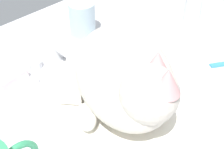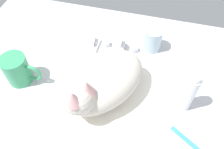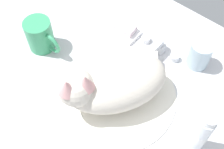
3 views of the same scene
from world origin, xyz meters
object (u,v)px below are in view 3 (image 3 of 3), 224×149
(cat, at_px, (110,81))
(rinse_cup, at_px, (200,55))
(coffee_mug, at_px, (40,35))
(toothpaste_bottle, at_px, (201,134))
(soap_bar, at_px, (125,28))
(faucet, at_px, (158,47))

(cat, height_order, rinse_cup, cat)
(coffee_mug, distance_m, toothpaste_bottle, 0.51)
(cat, xyz_separation_m, soap_bar, (-0.11, 0.20, -0.05))
(faucet, bearing_deg, coffee_mug, -143.08)
(coffee_mug, height_order, soap_bar, coffee_mug)
(faucet, xyz_separation_m, rinse_cup, (0.11, 0.04, 0.02))
(faucet, distance_m, cat, 0.21)
(coffee_mug, xyz_separation_m, toothpaste_bottle, (0.51, 0.03, 0.02))
(faucet, distance_m, soap_bar, 0.12)
(cat, distance_m, soap_bar, 0.24)
(soap_bar, bearing_deg, toothpaste_bottle, -25.74)
(faucet, height_order, soap_bar, faucet)
(faucet, xyz_separation_m, toothpaste_bottle, (0.24, -0.18, 0.05))
(faucet, height_order, toothpaste_bottle, toothpaste_bottle)
(faucet, distance_m, rinse_cup, 0.12)
(rinse_cup, height_order, soap_bar, rinse_cup)
(cat, relative_size, toothpaste_bottle, 2.10)
(faucet, relative_size, toothpaste_bottle, 0.88)
(rinse_cup, distance_m, toothpaste_bottle, 0.25)
(cat, distance_m, rinse_cup, 0.27)
(rinse_cup, xyz_separation_m, soap_bar, (-0.23, -0.04, -0.02))
(faucet, height_order, rinse_cup, rinse_cup)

